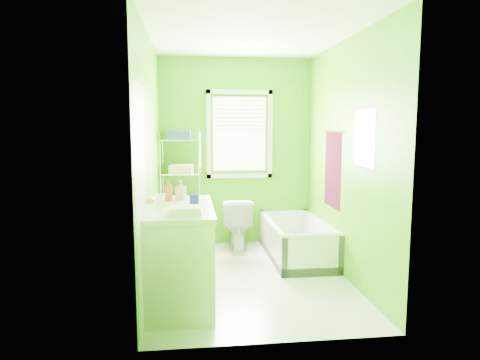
{
  "coord_description": "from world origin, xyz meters",
  "views": [
    {
      "loc": [
        -0.65,
        -4.51,
        1.67
      ],
      "look_at": [
        -0.08,
        0.25,
        1.06
      ],
      "focal_mm": 32.0,
      "sensor_mm": 36.0,
      "label": 1
    }
  ],
  "objects": [
    {
      "name": "ground",
      "position": [
        0.0,
        0.0,
        0.0
      ],
      "size": [
        2.9,
        2.9,
        0.0
      ],
      "primitive_type": "plane",
      "color": "silver",
      "rests_on": "ground"
    },
    {
      "name": "bathtub",
      "position": [
        0.69,
        0.67,
        0.16
      ],
      "size": [
        0.71,
        1.52,
        0.49
      ],
      "color": "white",
      "rests_on": "ground"
    },
    {
      "name": "window",
      "position": [
        0.05,
        1.42,
        1.61
      ],
      "size": [
        0.92,
        0.05,
        1.22
      ],
      "color": "white",
      "rests_on": "ground"
    },
    {
      "name": "vanity",
      "position": [
        -0.75,
        -0.54,
        0.49
      ],
      "size": [
        0.63,
        1.23,
        1.13
      ],
      "color": "white",
      "rests_on": "ground"
    },
    {
      "name": "door",
      "position": [
        -1.04,
        -1.0,
        1.0
      ],
      "size": [
        0.09,
        0.8,
        2.0
      ],
      "color": "white",
      "rests_on": "ground"
    },
    {
      "name": "right_wall_decor",
      "position": [
        1.04,
        -0.02,
        1.32
      ],
      "size": [
        0.04,
        1.48,
        1.17
      ],
      "color": "#41071A",
      "rests_on": "ground"
    },
    {
      "name": "wire_shelf_unit",
      "position": [
        -0.75,
        1.21,
        0.98
      ],
      "size": [
        0.55,
        0.44,
        1.6
      ],
      "color": "silver",
      "rests_on": "ground"
    },
    {
      "name": "toilet",
      "position": [
        -0.02,
        1.11,
        0.36
      ],
      "size": [
        0.45,
        0.73,
        0.71
      ],
      "primitive_type": "imported",
      "rotation": [
        0.0,
        0.0,
        3.07
      ],
      "color": "white",
      "rests_on": "ground"
    },
    {
      "name": "room_envelope",
      "position": [
        0.0,
        0.0,
        1.55
      ],
      "size": [
        2.14,
        2.94,
        2.62
      ],
      "color": "#449707",
      "rests_on": "ground"
    }
  ]
}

